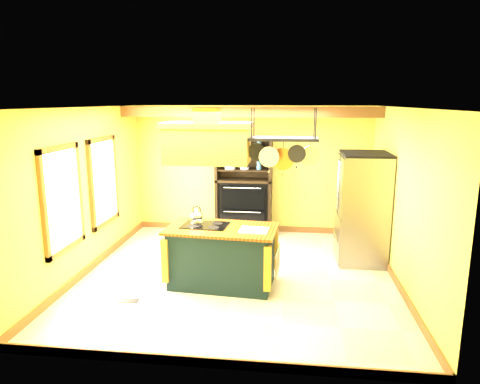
% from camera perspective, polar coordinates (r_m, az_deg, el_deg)
% --- Properties ---
extents(floor, '(5.00, 5.00, 0.00)m').
position_cam_1_polar(floor, '(7.12, -0.28, -11.05)').
color(floor, beige).
rests_on(floor, ground).
extents(ceiling, '(5.00, 5.00, 0.00)m').
position_cam_1_polar(ceiling, '(6.55, -0.30, 11.22)').
color(ceiling, white).
rests_on(ceiling, wall_back).
extents(wall_back, '(5.00, 0.02, 2.70)m').
position_cam_1_polar(wall_back, '(9.15, 1.62, 2.98)').
color(wall_back, '#D9C34F').
rests_on(wall_back, floor).
extents(wall_front, '(5.00, 0.02, 2.70)m').
position_cam_1_polar(wall_front, '(4.33, -4.34, -7.50)').
color(wall_front, '#D9C34F').
rests_on(wall_front, floor).
extents(wall_left, '(0.02, 5.00, 2.70)m').
position_cam_1_polar(wall_left, '(7.43, -19.79, 0.12)').
color(wall_left, '#D9C34F').
rests_on(wall_left, floor).
extents(wall_right, '(0.02, 5.00, 2.70)m').
position_cam_1_polar(wall_right, '(6.88, 20.87, -0.88)').
color(wall_right, '#D9C34F').
rests_on(wall_right, floor).
extents(ceiling_beam, '(5.00, 0.15, 0.20)m').
position_cam_1_polar(ceiling_beam, '(8.24, 1.16, 10.64)').
color(ceiling_beam, brown).
rests_on(ceiling_beam, ceiling).
extents(window_near, '(0.06, 1.06, 1.56)m').
position_cam_1_polar(window_near, '(6.72, -22.55, -0.87)').
color(window_near, brown).
rests_on(window_near, wall_left).
extents(window_far, '(0.06, 1.06, 1.56)m').
position_cam_1_polar(window_far, '(7.94, -17.69, 1.36)').
color(window_far, brown).
rests_on(window_far, wall_left).
extents(kitchen_island, '(1.73, 1.06, 1.11)m').
position_cam_1_polar(kitchen_island, '(6.64, -2.42, -8.46)').
color(kitchen_island, black).
rests_on(kitchen_island, floor).
extents(range_hood, '(1.29, 0.73, 0.80)m').
position_cam_1_polar(range_hood, '(6.28, -4.36, 6.83)').
color(range_hood, gold).
rests_on(range_hood, ceiling).
extents(pot_rack, '(1.05, 0.49, 0.90)m').
position_cam_1_polar(pot_rack, '(6.18, 5.83, 6.12)').
color(pot_rack, black).
rests_on(pot_rack, ceiling).
extents(refrigerator, '(0.82, 0.97, 1.89)m').
position_cam_1_polar(refrigerator, '(7.79, 15.92, -2.33)').
color(refrigerator, gray).
rests_on(refrigerator, floor).
extents(hutch, '(1.17, 0.54, 2.07)m').
position_cam_1_polar(hutch, '(9.05, 0.54, -0.55)').
color(hutch, black).
rests_on(hutch, floor).
extents(floor_register, '(0.29, 0.15, 0.01)m').
position_cam_1_polar(floor_register, '(6.49, -14.61, -13.84)').
color(floor_register, black).
rests_on(floor_register, floor).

